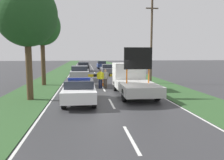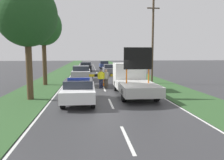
% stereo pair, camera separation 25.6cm
% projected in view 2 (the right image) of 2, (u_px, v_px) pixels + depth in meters
% --- Properties ---
extents(ground_plane, '(160.00, 160.00, 0.00)m').
position_uv_depth(ground_plane, '(110.00, 101.00, 13.37)').
color(ground_plane, '#333335').
extents(lane_markings, '(7.34, 71.09, 0.01)m').
position_uv_depth(lane_markings, '(98.00, 75.00, 30.22)').
color(lane_markings, silver).
rests_on(lane_markings, ground).
extents(grass_verge_left, '(3.37, 120.00, 0.03)m').
position_uv_depth(grass_verge_left, '(61.00, 73.00, 32.53)').
color(grass_verge_left, '#2D5128').
rests_on(grass_verge_left, ground).
extents(grass_verge_right, '(3.37, 120.00, 0.03)m').
position_uv_depth(grass_verge_right, '(132.00, 72.00, 33.69)').
color(grass_verge_right, '#2D5128').
rests_on(grass_verge_right, ground).
extents(police_car, '(1.84, 4.51, 1.51)m').
position_uv_depth(police_car, '(79.00, 90.00, 12.90)').
color(police_car, white).
rests_on(police_car, ground).
extents(work_truck, '(2.29, 6.15, 3.30)m').
position_uv_depth(work_truck, '(132.00, 79.00, 15.78)').
color(work_truck, white).
rests_on(work_truck, ground).
extents(road_barrier, '(2.87, 0.08, 1.09)m').
position_uv_depth(road_barrier, '(105.00, 76.00, 19.49)').
color(road_barrier, black).
rests_on(road_barrier, ground).
extents(police_officer, '(0.57, 0.36, 1.59)m').
position_uv_depth(police_officer, '(101.00, 77.00, 18.34)').
color(police_officer, '#191E38').
rests_on(police_officer, ground).
extents(pedestrian_civilian, '(0.56, 0.36, 1.57)m').
position_uv_depth(pedestrian_civilian, '(106.00, 77.00, 18.56)').
color(pedestrian_civilian, brown).
rests_on(pedestrian_civilian, ground).
extents(traffic_cone_near_police, '(0.42, 0.42, 0.58)m').
position_uv_depth(traffic_cone_near_police, '(85.00, 85.00, 18.28)').
color(traffic_cone_near_police, black).
rests_on(traffic_cone_near_police, ground).
extents(traffic_cone_centre_front, '(0.48, 0.48, 0.66)m').
position_uv_depth(traffic_cone_centre_front, '(104.00, 82.00, 19.58)').
color(traffic_cone_centre_front, black).
rests_on(traffic_cone_centre_front, ground).
extents(queued_car_sedan_silver, '(1.91, 4.35, 1.60)m').
position_uv_depth(queued_car_sedan_silver, '(81.00, 73.00, 23.68)').
color(queued_car_sedan_silver, '#B2B2B7').
rests_on(queued_car_sedan_silver, ground).
extents(queued_car_suv_grey, '(1.80, 3.90, 1.44)m').
position_uv_depth(queued_car_suv_grey, '(110.00, 69.00, 30.40)').
color(queued_car_suv_grey, slate).
rests_on(queued_car_suv_grey, ground).
extents(queued_car_sedan_black, '(1.89, 4.41, 1.51)m').
position_uv_depth(queued_car_sedan_black, '(86.00, 66.00, 36.56)').
color(queued_car_sedan_black, black).
rests_on(queued_car_sedan_black, ground).
extents(queued_car_hatch_blue, '(1.74, 4.21, 1.51)m').
position_uv_depth(queued_car_hatch_blue, '(104.00, 65.00, 42.69)').
color(queued_car_hatch_blue, navy).
rests_on(queued_car_hatch_blue, ground).
extents(roadside_tree_near_left, '(3.68, 3.68, 7.18)m').
position_uv_depth(roadside_tree_near_left, '(27.00, 15.00, 13.22)').
color(roadside_tree_near_left, '#4C3823').
rests_on(roadside_tree_near_left, ground).
extents(roadside_tree_near_right, '(3.30, 3.30, 7.10)m').
position_uv_depth(roadside_tree_near_right, '(43.00, 27.00, 19.63)').
color(roadside_tree_near_right, '#4C3823').
rests_on(roadside_tree_near_right, ground).
extents(utility_pole, '(1.20, 0.20, 7.93)m').
position_uv_depth(utility_pole, '(153.00, 41.00, 20.79)').
color(utility_pole, '#473828').
rests_on(utility_pole, ground).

